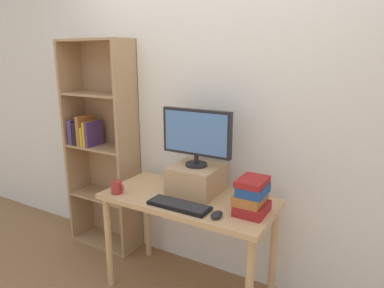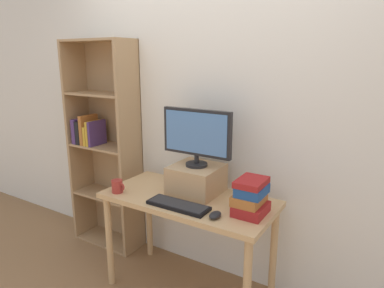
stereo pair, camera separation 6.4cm
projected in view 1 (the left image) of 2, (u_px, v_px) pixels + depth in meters
back_wall at (215, 112)px, 2.58m from camera, size 7.00×0.08×2.60m
desk at (189, 210)px, 2.41m from camera, size 1.21×0.58×0.75m
bookshelf_unit at (101, 145)px, 3.04m from camera, size 0.66×0.28×1.84m
riser_box at (197, 179)px, 2.45m from camera, size 0.34×0.33×0.20m
computer_monitor at (197, 135)px, 2.37m from camera, size 0.53×0.15×0.40m
keyboard at (179, 205)px, 2.22m from camera, size 0.42×0.15×0.02m
computer_mouse at (217, 215)px, 2.08m from camera, size 0.06×0.10×0.04m
book_stack at (252, 197)px, 2.12m from camera, size 0.19×0.24×0.22m
coffee_mug at (117, 187)px, 2.44m from camera, size 0.11×0.08×0.09m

